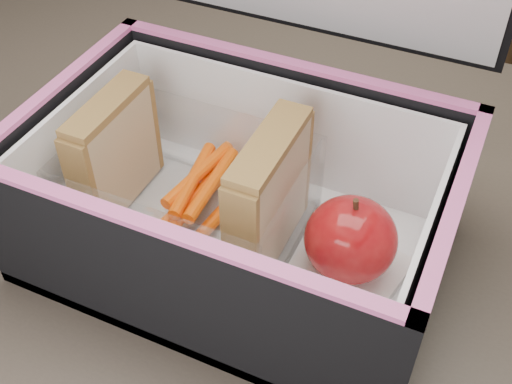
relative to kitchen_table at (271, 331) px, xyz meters
The scene contains 8 objects.
kitchen_table is the anchor object (origin of this frame).
lunch_bag 0.16m from the kitchen_table, 162.72° to the left, with size 0.32×0.28×0.32m.
plastic_tub 0.16m from the kitchen_table, behind, with size 0.18×0.13×0.08m, color white, non-canonical shape.
sandwich_left 0.22m from the kitchen_table, behind, with size 0.03×0.09×0.10m.
sandwich_right 0.16m from the kitchen_table, 138.10° to the left, with size 0.03×0.10×0.11m.
carrot_sticks 0.15m from the kitchen_table, 168.31° to the left, with size 0.05×0.14×0.03m.
paper_napkin 0.12m from the kitchen_table, ahead, with size 0.08×0.08×0.01m, color white.
red_apple 0.16m from the kitchen_table, ahead, with size 0.09×0.09×0.07m.
Camera 1 is at (0.13, -0.31, 1.16)m, focal length 45.00 mm.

